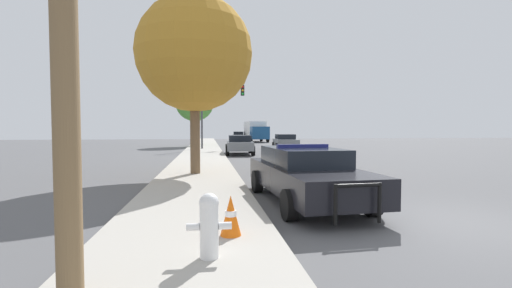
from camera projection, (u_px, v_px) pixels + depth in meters
The scene contains 12 objects.
ground_plane at pixel (451, 223), 6.76m from camera, with size 110.00×110.00×0.00m, color #565659.
sidewalk_left at pixel (189, 230), 6.04m from camera, with size 3.00×110.00×0.13m.
police_car at pixel (305, 173), 8.65m from camera, with size 2.30×5.30×1.46m.
fire_hydrant at pixel (209, 223), 4.56m from camera, with size 0.60×0.26×0.87m.
traffic_light at pixel (218, 103), 29.66m from camera, with size 3.77×0.35×5.67m.
car_background_distant at pixel (238, 136), 50.85m from camera, with size 2.03×4.12×1.41m.
car_background_oncoming at pixel (285, 142), 29.14m from camera, with size 2.21×4.09×1.37m.
car_background_midblock at pixel (239, 144), 24.60m from camera, with size 2.16×4.46×1.39m.
box_truck at pixel (256, 131), 48.13m from camera, with size 2.88×6.71×2.85m.
tree_sidewalk_near at pixel (194, 54), 13.01m from camera, with size 4.42×4.42×6.80m.
tree_sidewalk_far at pixel (195, 102), 35.98m from camera, with size 4.04×4.04×6.55m.
traffic_cone at pixel (231, 215), 5.53m from camera, with size 0.34×0.34×0.65m.
Camera 1 is at (-4.78, -6.07, 1.86)m, focal length 24.00 mm.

